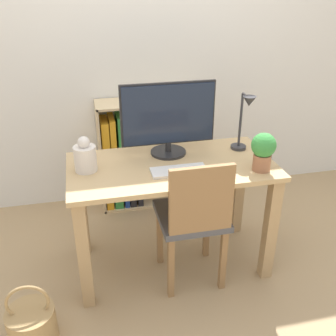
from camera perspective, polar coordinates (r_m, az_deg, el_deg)
name	(u,v)px	position (r m, az deg, el deg)	size (l,w,h in m)	color
ground_plane	(171,261)	(2.76, 0.47, -13.40)	(10.00, 10.00, 0.00)	tan
wall_back	(142,41)	(3.14, -3.85, 17.85)	(8.00, 0.05, 2.60)	silver
desk	(172,187)	(2.43, 0.52, -2.72)	(1.24, 0.63, 0.74)	tan
monitor	(168,117)	(2.41, 0.03, 7.40)	(0.59, 0.22, 0.45)	#232326
keyboard	(179,171)	(2.26, 1.62, -0.39)	(0.33, 0.13, 0.02)	silver
vase	(85,157)	(2.29, -11.94, 1.61)	(0.13, 0.13, 0.21)	silver
desk_lamp	(245,118)	(2.48, 11.06, 7.16)	(0.10, 0.19, 0.38)	#2D2D33
potted_plant	(263,150)	(2.30, 13.64, 2.57)	(0.14, 0.14, 0.23)	#9E6647
chair	(194,217)	(2.33, 3.79, -7.05)	(0.40, 0.40, 0.87)	#4C4C51
bookshelf	(131,160)	(3.22, -5.38, 1.11)	(0.79, 0.28, 0.89)	#D8BC8C
basket	(32,325)	(2.34, -19.12, -20.71)	(0.25, 0.25, 0.38)	tan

